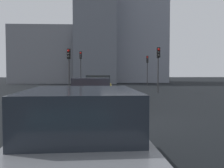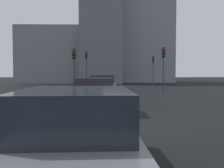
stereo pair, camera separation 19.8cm
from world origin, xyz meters
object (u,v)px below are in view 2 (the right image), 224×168
(car_grey_right_third, at_px, (77,140))
(traffic_light_near_left, at_px, (74,61))
(car_red_right_second, at_px, (94,96))
(traffic_light_far_right, at_px, (86,62))
(car_yellow_right_lead, at_px, (103,87))
(traffic_light_far_left, at_px, (153,64))
(traffic_light_near_right, at_px, (163,60))

(car_grey_right_third, xyz_separation_m, traffic_light_near_left, (18.70, 2.41, 2.05))
(car_red_right_second, height_order, traffic_light_far_right, traffic_light_far_right)
(car_yellow_right_lead, xyz_separation_m, traffic_light_far_left, (15.81, -6.44, 2.09))
(car_red_right_second, bearing_deg, traffic_light_near_left, 12.46)
(car_grey_right_third, height_order, traffic_light_near_left, traffic_light_near_left)
(traffic_light_far_left, relative_size, traffic_light_far_right, 0.91)
(traffic_light_near_left, bearing_deg, traffic_light_far_left, 148.23)
(car_yellow_right_lead, relative_size, traffic_light_near_left, 1.09)
(car_grey_right_third, relative_size, traffic_light_far_left, 1.20)
(traffic_light_near_left, height_order, traffic_light_far_left, traffic_light_far_left)
(car_yellow_right_lead, height_order, traffic_light_near_right, traffic_light_near_right)
(car_grey_right_third, distance_m, traffic_light_far_left, 30.62)
(car_yellow_right_lead, xyz_separation_m, car_grey_right_third, (-14.00, 0.21, -0.01))
(car_yellow_right_lead, relative_size, traffic_light_far_left, 1.07)
(traffic_light_near_left, xyz_separation_m, traffic_light_far_left, (11.11, -9.05, 0.06))
(traffic_light_near_right, bearing_deg, traffic_light_far_right, -141.42)
(car_yellow_right_lead, height_order, traffic_light_far_left, traffic_light_far_left)
(car_grey_right_third, bearing_deg, traffic_light_far_right, 2.16)
(car_grey_right_third, height_order, traffic_light_near_right, traffic_light_near_right)
(traffic_light_near_right, height_order, traffic_light_far_left, traffic_light_near_right)
(traffic_light_near_left, bearing_deg, traffic_light_near_right, 97.89)
(traffic_light_near_right, bearing_deg, traffic_light_near_left, -91.71)
(car_yellow_right_lead, bearing_deg, traffic_light_far_left, -20.99)
(car_grey_right_third, xyz_separation_m, traffic_light_far_right, (27.56, 2.01, 2.36))
(car_red_right_second, distance_m, traffic_light_near_right, 12.57)
(traffic_light_near_left, relative_size, traffic_light_near_right, 0.96)
(traffic_light_far_left, xyz_separation_m, traffic_light_far_right, (-2.25, 8.66, 0.26))
(car_grey_right_third, distance_m, traffic_light_far_right, 27.74)
(traffic_light_far_left, height_order, traffic_light_far_right, traffic_light_far_right)
(traffic_light_near_left, bearing_deg, car_yellow_right_lead, 36.47)
(car_grey_right_third, height_order, traffic_light_far_left, traffic_light_far_left)
(traffic_light_near_right, height_order, traffic_light_far_right, traffic_light_far_right)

